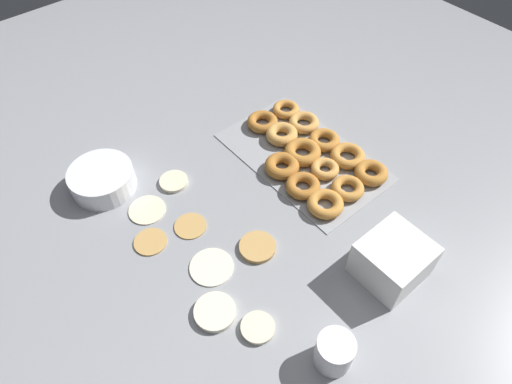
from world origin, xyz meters
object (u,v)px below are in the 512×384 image
object	(u,v)px
batter_bowl	(102,179)
pancake_6	(190,226)
pancake_4	(212,267)
pancake_2	(258,247)
container_stack	(393,260)
pancake_0	(147,210)
pancake_7	(174,181)
pancake_1	(150,241)
pancake_3	(258,328)
pancake_5	(215,312)
paper_cup	(334,352)
donut_tray	(309,155)

from	to	relation	value
batter_bowl	pancake_6	bearing A→B (deg)	-158.44
pancake_4	pancake_2	bearing A→B (deg)	-103.69
container_stack	pancake_2	bearing A→B (deg)	37.84
pancake_0	pancake_7	distance (m)	0.12
pancake_0	pancake_1	xyz separation A→B (m)	(-0.10, 0.05, 0.00)
pancake_0	pancake_4	size ratio (longest dim) A/B	0.92
pancake_3	container_stack	distance (m)	0.37
pancake_6	batter_bowl	size ratio (longest dim) A/B	0.48
batter_bowl	pancake_7	bearing A→B (deg)	-125.38
pancake_5	pancake_7	world-z (taller)	pancake_5
pancake_5	container_stack	distance (m)	0.45
container_stack	paper_cup	size ratio (longest dim) A/B	1.83
pancake_2	pancake_7	world-z (taller)	pancake_2
batter_bowl	paper_cup	world-z (taller)	paper_cup
pancake_1	container_stack	world-z (taller)	container_stack
pancake_4	pancake_6	distance (m)	0.15
paper_cup	pancake_0	bearing A→B (deg)	8.54
pancake_6	pancake_4	bearing A→B (deg)	167.11
pancake_6	container_stack	distance (m)	0.54
pancake_7	container_stack	world-z (taller)	container_stack
pancake_0	pancake_7	xyz separation A→B (m)	(0.04, -0.12, 0.00)
pancake_6	pancake_1	bearing A→B (deg)	77.03
pancake_5	donut_tray	xyz separation A→B (m)	(0.22, -0.53, 0.01)
container_stack	pancake_7	bearing A→B (deg)	22.49
pancake_2	pancake_6	world-z (taller)	pancake_2
batter_bowl	container_stack	distance (m)	0.83
pancake_0	paper_cup	xyz separation A→B (m)	(-0.63, -0.09, 0.04)
pancake_2	pancake_4	size ratio (longest dim) A/B	0.86
pancake_4	pancake_5	size ratio (longest dim) A/B	1.12
pancake_0	pancake_1	distance (m)	0.11
pancake_1	pancake_5	bearing A→B (deg)	-177.77
paper_cup	pancake_3	bearing A→B (deg)	26.71
pancake_7	donut_tray	distance (m)	0.42
pancake_6	paper_cup	world-z (taller)	paper_cup
container_stack	pancake_5	bearing A→B (deg)	64.65
pancake_2	pancake_1	bearing A→B (deg)	46.26
pancake_4	donut_tray	bearing A→B (deg)	-75.74
pancake_3	batter_bowl	bearing A→B (deg)	5.74
pancake_2	pancake_3	xyz separation A→B (m)	(-0.17, 0.14, 0.00)
pancake_1	paper_cup	world-z (taller)	paper_cup
pancake_0	pancake_5	distance (m)	0.37
pancake_3	container_stack	bearing A→B (deg)	-105.40
donut_tray	pancake_4	bearing A→B (deg)	104.26
pancake_0	pancake_6	size ratio (longest dim) A/B	1.18
pancake_5	pancake_6	xyz separation A→B (m)	(0.25, -0.10, -0.00)
pancake_1	pancake_6	bearing A→B (deg)	-102.97
pancake_6	pancake_0	bearing A→B (deg)	26.36
paper_cup	pancake_6	bearing A→B (deg)	3.71
pancake_1	pancake_4	distance (m)	0.18
pancake_2	paper_cup	size ratio (longest dim) A/B	1.12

